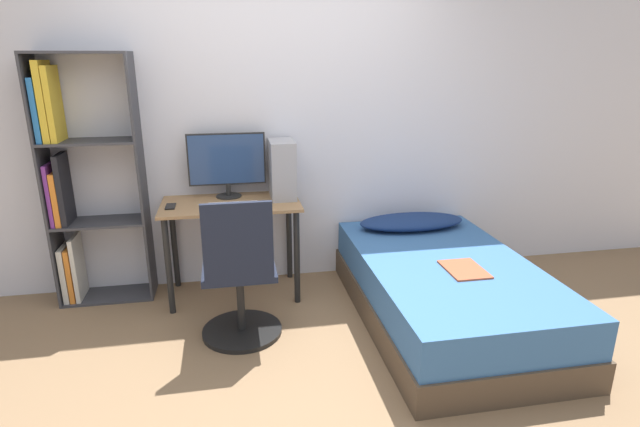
{
  "coord_description": "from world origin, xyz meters",
  "views": [
    {
      "loc": [
        -0.32,
        -2.37,
        1.76
      ],
      "look_at": [
        0.27,
        0.78,
        0.75
      ],
      "focal_mm": 28.0,
      "sensor_mm": 36.0,
      "label": 1
    }
  ],
  "objects_px": {
    "office_chair": "(240,285)",
    "keyboard": "(233,205)",
    "pc_tower": "(282,169)",
    "bed": "(445,291)",
    "monitor": "(227,162)",
    "bookshelf": "(76,183)"
  },
  "relations": [
    {
      "from": "monitor",
      "to": "pc_tower",
      "type": "bearing_deg",
      "value": -10.84
    },
    {
      "from": "bookshelf",
      "to": "keyboard",
      "type": "relative_size",
      "value": 5.14
    },
    {
      "from": "bed",
      "to": "office_chair",
      "type": "bearing_deg",
      "value": 179.37
    },
    {
      "from": "bookshelf",
      "to": "bed",
      "type": "bearing_deg",
      "value": -17.74
    },
    {
      "from": "bookshelf",
      "to": "office_chair",
      "type": "xyz_separation_m",
      "value": [
        1.1,
        -0.78,
        -0.52
      ]
    },
    {
      "from": "bed",
      "to": "keyboard",
      "type": "height_order",
      "value": "keyboard"
    },
    {
      "from": "bookshelf",
      "to": "office_chair",
      "type": "distance_m",
      "value": 1.45
    },
    {
      "from": "bookshelf",
      "to": "office_chair",
      "type": "bearing_deg",
      "value": -35.34
    },
    {
      "from": "office_chair",
      "to": "bed",
      "type": "distance_m",
      "value": 1.4
    },
    {
      "from": "bed",
      "to": "keyboard",
      "type": "distance_m",
      "value": 1.6
    },
    {
      "from": "keyboard",
      "to": "pc_tower",
      "type": "xyz_separation_m",
      "value": [
        0.38,
        0.2,
        0.21
      ]
    },
    {
      "from": "bookshelf",
      "to": "keyboard",
      "type": "bearing_deg",
      "value": -12.25
    },
    {
      "from": "office_chair",
      "to": "pc_tower",
      "type": "distance_m",
      "value": 1.01
    },
    {
      "from": "office_chair",
      "to": "monitor",
      "type": "distance_m",
      "value": 1.03
    },
    {
      "from": "pc_tower",
      "to": "keyboard",
      "type": "bearing_deg",
      "value": -152.3
    },
    {
      "from": "bookshelf",
      "to": "bed",
      "type": "relative_size",
      "value": 0.95
    },
    {
      "from": "pc_tower",
      "to": "bed",
      "type": "bearing_deg",
      "value": -36.45
    },
    {
      "from": "keyboard",
      "to": "pc_tower",
      "type": "relative_size",
      "value": 0.81
    },
    {
      "from": "office_chair",
      "to": "keyboard",
      "type": "height_order",
      "value": "office_chair"
    },
    {
      "from": "pc_tower",
      "to": "bookshelf",
      "type": "bearing_deg",
      "value": 178.47
    },
    {
      "from": "bed",
      "to": "bookshelf",
      "type": "bearing_deg",
      "value": 162.26
    },
    {
      "from": "office_chair",
      "to": "pc_tower",
      "type": "bearing_deg",
      "value": 63.88
    }
  ]
}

